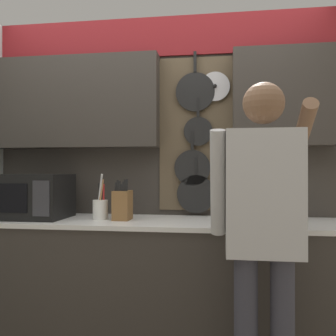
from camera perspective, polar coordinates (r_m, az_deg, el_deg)
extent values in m
cube|color=#38332D|center=(2.69, -2.53, -18.18)|extent=(2.54, 0.61, 0.91)
cube|color=white|center=(2.59, -2.53, -8.23)|extent=(2.57, 0.64, 0.03)
cube|color=#38332D|center=(2.88, -1.33, -1.40)|extent=(3.14, 0.04, 2.45)
cube|color=maroon|center=(3.03, -1.42, 19.37)|extent=(3.10, 0.02, 0.30)
cube|color=#38332D|center=(3.00, -13.81, 9.67)|extent=(1.28, 0.16, 0.70)
cube|color=#38332D|center=(2.82, 17.25, 10.32)|extent=(0.72, 0.16, 0.70)
cube|color=brown|center=(2.83, 4.24, 5.23)|extent=(0.55, 0.01, 1.15)
cylinder|color=black|center=(2.86, 4.16, 11.48)|extent=(0.29, 0.02, 0.29)
cube|color=black|center=(2.90, 4.15, 15.83)|extent=(0.02, 0.02, 0.16)
cylinder|color=black|center=(2.81, 4.62, 5.59)|extent=(0.22, 0.02, 0.22)
cube|color=black|center=(2.83, 4.61, 9.21)|extent=(0.02, 0.02, 0.14)
cylinder|color=black|center=(2.80, 3.73, 0.02)|extent=(0.27, 0.02, 0.27)
cube|color=black|center=(2.80, 3.72, 4.22)|extent=(0.02, 0.02, 0.14)
cylinder|color=black|center=(2.80, 4.30, -3.98)|extent=(0.28, 0.02, 0.28)
cube|color=black|center=(2.79, 4.29, 0.27)|extent=(0.02, 0.02, 0.13)
cylinder|color=silver|center=(2.86, 7.18, 12.23)|extent=(0.22, 0.01, 0.22)
sphere|color=black|center=(2.84, 7.17, 12.31)|extent=(0.03, 0.03, 0.03)
cylinder|color=black|center=(2.80, 2.56, -1.26)|extent=(0.01, 0.01, 0.19)
ellipsoid|color=black|center=(2.81, 2.56, -3.50)|extent=(0.05, 0.01, 0.04)
cylinder|color=silver|center=(2.79, 4.21, -1.71)|extent=(0.01, 0.01, 0.23)
ellipsoid|color=silver|center=(2.80, 4.21, -4.38)|extent=(0.05, 0.01, 0.04)
cylinder|color=red|center=(2.79, 5.86, -1.48)|extent=(0.01, 0.01, 0.21)
ellipsoid|color=red|center=(2.80, 5.86, -3.95)|extent=(0.05, 0.01, 0.04)
cube|color=black|center=(2.84, -20.28, -4.04)|extent=(0.53, 0.39, 0.31)
cube|color=black|center=(2.70, -23.39, -4.23)|extent=(0.29, 0.01, 0.19)
cube|color=#333338|center=(2.58, -18.78, -4.42)|extent=(0.12, 0.01, 0.23)
cube|color=brown|center=(2.59, -6.96, -5.65)|extent=(0.11, 0.15, 0.20)
cylinder|color=black|center=(2.56, -7.97, -2.85)|extent=(0.02, 0.02, 0.06)
cylinder|color=black|center=(2.56, -7.70, -2.66)|extent=(0.02, 0.03, 0.07)
cylinder|color=black|center=(2.55, -7.43, -2.73)|extent=(0.02, 0.03, 0.07)
cylinder|color=black|center=(2.55, -7.15, -2.97)|extent=(0.02, 0.03, 0.05)
cylinder|color=black|center=(2.55, -6.88, -2.78)|extent=(0.02, 0.03, 0.07)
cylinder|color=black|center=(2.54, -6.61, -2.63)|extent=(0.02, 0.03, 0.08)
cylinder|color=black|center=(2.54, -6.33, -2.61)|extent=(0.02, 0.03, 0.08)
cylinder|color=white|center=(2.64, -10.28, -6.27)|extent=(0.10, 0.10, 0.13)
cylinder|color=silver|center=(2.63, -10.34, -3.70)|extent=(0.06, 0.06, 0.26)
cylinder|color=black|center=(2.64, -10.16, -4.38)|extent=(0.03, 0.05, 0.20)
cylinder|color=red|center=(2.64, -9.79, -4.48)|extent=(0.02, 0.01, 0.19)
cylinder|color=tan|center=(2.63, -10.21, -4.14)|extent=(0.05, 0.02, 0.22)
cube|color=#BCBCBC|center=(1.95, 14.39, -3.69)|extent=(0.38, 0.22, 0.64)
sphere|color=brown|center=(1.98, 14.37, 9.54)|extent=(0.21, 0.21, 0.21)
cylinder|color=#BCBCBC|center=(1.98, 7.62, -2.32)|extent=(0.08, 0.23, 0.56)
cylinder|color=brown|center=(2.23, 19.62, 4.39)|extent=(0.08, 0.52, 0.37)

